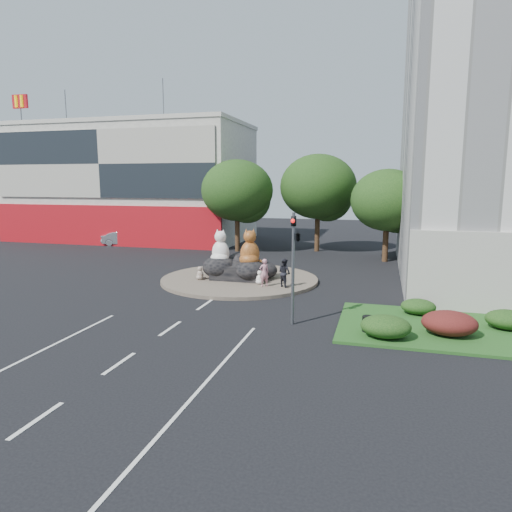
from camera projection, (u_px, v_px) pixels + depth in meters
The scene contains 22 objects.
ground at pixel (170, 329), 19.79m from camera, with size 120.00×120.00×0.00m, color black.
roundabout_island at pixel (240, 279), 29.29m from camera, with size 10.00×10.00×0.20m, color brown.
rock_plinth at pixel (240, 271), 29.20m from camera, with size 3.20×2.60×0.90m, color black, non-canonical shape.
shophouse_block at pixel (132, 183), 50.09m from camera, with size 25.20×12.30×17.40m.
grass_verge at pixel (458, 330), 19.47m from camera, with size 10.00×6.00×0.12m, color #1F511B.
tree_left at pixel (238, 193), 40.96m from camera, with size 6.46×6.46×8.27m.
tree_mid at pixel (319, 190), 40.97m from camera, with size 6.84×6.84×8.76m.
tree_right at pixel (388, 203), 35.73m from camera, with size 5.70×5.70×7.30m.
hedge_near_green at pixel (386, 326), 18.28m from camera, with size 2.00×1.60×0.90m, color black.
hedge_red at pixel (449, 323), 18.56m from camera, with size 2.20×1.76×0.99m, color #481613.
hedge_mid_green at pixel (508, 319), 19.34m from camera, with size 1.80×1.44×0.81m, color black.
hedge_back_green at pixel (418, 307), 21.51m from camera, with size 1.60×1.28×0.72m, color black.
traffic_light at pixel (296, 244), 19.76m from camera, with size 0.44×1.24×5.00m.
street_lamp at pixel (466, 216), 23.28m from camera, with size 2.34×0.22×8.06m.
cat_white at pixel (221, 247), 29.05m from camera, with size 1.34×1.16×2.23m, color white, non-canonical shape.
cat_tabby at pixel (250, 247), 28.40m from camera, with size 1.40×1.21×2.33m, color #C38028, non-canonical shape.
kitten_calico at pixel (200, 273), 28.71m from camera, with size 0.52×0.45×0.87m, color beige, non-canonical shape.
kitten_white at pixel (260, 277), 27.46m from camera, with size 0.51×0.45×0.86m, color silver, non-canonical shape.
pedestrian_pink at pixel (264, 273), 26.79m from camera, with size 0.60×0.39×1.64m, color #C7808F.
pedestrian_dark at pixel (284, 273), 26.69m from camera, with size 0.81×0.63×1.67m, color black.
parked_car at pixel (124, 238), 45.40m from camera, with size 1.49×4.28×1.41m, color #ADB0B5.
litter_bin at pixel (368, 324), 19.01m from camera, with size 0.50×0.50×0.65m, color black.
Camera 1 is at (8.68, -17.33, 6.31)m, focal length 32.00 mm.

